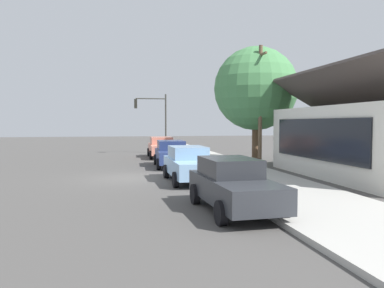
# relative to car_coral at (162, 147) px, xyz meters

# --- Properties ---
(ground_plane) EXTENTS (120.00, 120.00, 0.00)m
(ground_plane) POSITION_rel_car_coral_xyz_m (10.84, -2.81, -0.82)
(ground_plane) COLOR #4C4947
(sidewalk_curb) EXTENTS (60.00, 4.20, 0.16)m
(sidewalk_curb) POSITION_rel_car_coral_xyz_m (10.84, 2.79, -0.74)
(sidewalk_curb) COLOR #B2AFA8
(sidewalk_curb) RESTS_ON ground
(car_coral) EXTENTS (4.90, 2.19, 1.59)m
(car_coral) POSITION_rel_car_coral_xyz_m (0.00, 0.00, 0.00)
(car_coral) COLOR #EA8C75
(car_coral) RESTS_ON ground
(car_navy) EXTENTS (4.69, 2.18, 1.59)m
(car_navy) POSITION_rel_car_coral_xyz_m (6.43, -0.13, -0.00)
(car_navy) COLOR navy
(car_navy) RESTS_ON ground
(car_skyblue) EXTENTS (4.53, 2.04, 1.59)m
(car_skyblue) POSITION_rel_car_coral_xyz_m (12.53, -0.18, -0.00)
(car_skyblue) COLOR #8CB7E0
(car_skyblue) RESTS_ON ground
(car_charcoal) EXTENTS (4.53, 2.09, 1.59)m
(car_charcoal) POSITION_rel_car_coral_xyz_m (18.60, 0.02, -0.00)
(car_charcoal) COLOR #2D3035
(car_charcoal) RESTS_ON ground
(storefront_building) EXTENTS (10.85, 6.73, 5.32)m
(storefront_building) POSITION_rel_car_coral_xyz_m (12.82, 9.18, 1.07)
(storefront_building) COLOR silver
(storefront_building) RESTS_ON ground
(shade_tree) EXTENTS (5.60, 5.60, 7.80)m
(shade_tree) POSITION_rel_car_coral_xyz_m (5.07, 5.79, 4.17)
(shade_tree) COLOR brown
(shade_tree) RESTS_ON ground
(traffic_light_main) EXTENTS (0.37, 2.79, 5.20)m
(traffic_light_main) POSITION_rel_car_coral_xyz_m (-3.66, -0.27, 2.67)
(traffic_light_main) COLOR #383833
(traffic_light_main) RESTS_ON ground
(utility_pole_wooden) EXTENTS (1.80, 0.24, 7.50)m
(utility_pole_wooden) POSITION_rel_car_coral_xyz_m (6.95, 5.39, 3.11)
(utility_pole_wooden) COLOR brown
(utility_pole_wooden) RESTS_ON ground
(fire_hydrant_red) EXTENTS (0.22, 0.22, 0.71)m
(fire_hydrant_red) POSITION_rel_car_coral_xyz_m (16.83, 1.39, -0.32)
(fire_hydrant_red) COLOR red
(fire_hydrant_red) RESTS_ON sidewalk_curb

